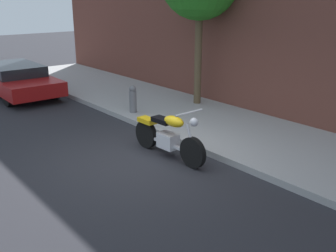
{
  "coord_description": "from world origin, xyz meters",
  "views": [
    {
      "loc": [
        6.26,
        -4.39,
        3.25
      ],
      "look_at": [
        0.24,
        0.55,
        0.69
      ],
      "focal_mm": 42.46,
      "sensor_mm": 36.0,
      "label": 1
    }
  ],
  "objects": [
    {
      "name": "fire_hydrant",
      "position": [
        -2.64,
        1.65,
        0.46
      ],
      "size": [
        0.2,
        0.2,
        0.91
      ],
      "color": "slate",
      "rests_on": "ground"
    },
    {
      "name": "sidewalk",
      "position": [
        0.0,
        2.78,
        0.07
      ],
      "size": [
        22.78,
        3.12,
        0.14
      ],
      "primitive_type": "cube",
      "color": "#A1A1A1",
      "rests_on": "ground"
    },
    {
      "name": "motorcycle",
      "position": [
        0.23,
        0.56,
        0.46
      ],
      "size": [
        2.1,
        0.7,
        1.13
      ],
      "color": "black",
      "rests_on": "ground"
    },
    {
      "name": "parked_car_red",
      "position": [
        -7.47,
        0.08,
        0.55
      ],
      "size": [
        4.56,
        1.78,
        1.03
      ],
      "color": "black",
      "rests_on": "ground"
    },
    {
      "name": "ground_plane",
      "position": [
        0.0,
        0.0,
        0.0
      ],
      "size": [
        60.0,
        60.0,
        0.0
      ],
      "primitive_type": "plane",
      "color": "#28282D"
    }
  ]
}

